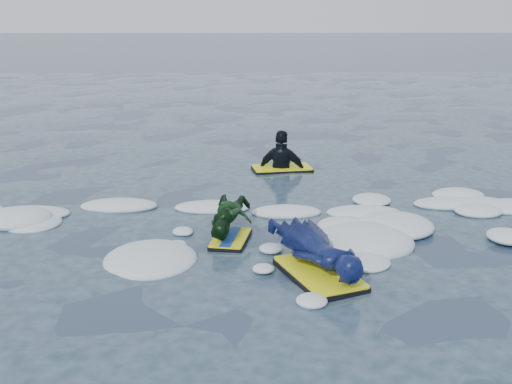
# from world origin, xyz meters

# --- Properties ---
(ground) EXTENTS (120.00, 120.00, 0.00)m
(ground) POSITION_xyz_m (0.00, 0.00, 0.00)
(ground) COLOR #1A293E
(ground) RESTS_ON ground
(foam_band) EXTENTS (12.00, 3.10, 0.30)m
(foam_band) POSITION_xyz_m (0.00, 1.03, 0.00)
(foam_band) COLOR white
(foam_band) RESTS_ON ground
(prone_woman_unit) EXTENTS (1.26, 1.91, 0.47)m
(prone_woman_unit) POSITION_xyz_m (1.43, -0.69, 0.24)
(prone_woman_unit) COLOR black
(prone_woman_unit) RESTS_ON ground
(prone_child_unit) EXTENTS (0.79, 1.28, 0.47)m
(prone_child_unit) POSITION_xyz_m (0.41, 0.46, 0.24)
(prone_child_unit) COLOR black
(prone_child_unit) RESTS_ON ground
(waiting_rider_unit) EXTENTS (1.15, 0.75, 1.61)m
(waiting_rider_unit) POSITION_xyz_m (1.31, 3.88, -0.04)
(waiting_rider_unit) COLOR black
(waiting_rider_unit) RESTS_ON ground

